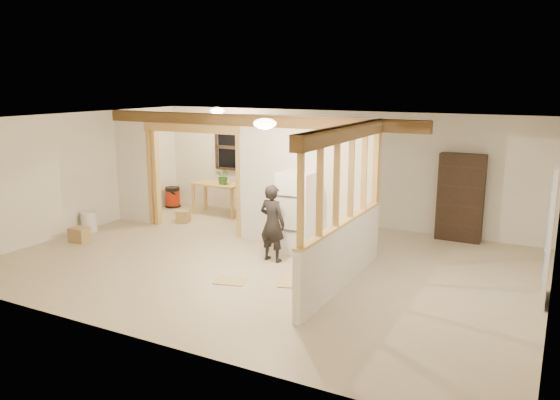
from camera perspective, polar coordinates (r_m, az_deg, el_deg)
The scene contains 30 objects.
floor at distance 9.66m, azimuth -1.60°, elevation -6.60°, with size 9.00×6.50×0.01m, color #BCAA8C.
ceiling at distance 9.16m, azimuth -1.69°, elevation 8.39°, with size 9.00×6.50×0.01m, color white.
wall_back at distance 12.22m, azimuth 5.89°, elevation 3.42°, with size 9.00×0.01×2.50m, color white.
wall_front at distance 6.78m, azimuth -15.32°, elevation -4.20°, with size 9.00×0.01×2.50m, color white.
wall_left at distance 12.16m, azimuth -20.45°, elevation 2.66°, with size 0.01×6.50×2.50m, color white.
wall_right at distance 8.17m, azimuth 27.03°, elevation -2.33°, with size 0.01×6.50×2.50m, color white.
partition_left_stub at distance 12.67m, azimuth -15.06°, elevation 3.37°, with size 0.90×0.12×2.50m, color white.
partition_center at distance 10.29m, azimuth 2.62°, elevation 1.79°, with size 2.80×0.12×2.50m, color white.
doorway_frame at distance 11.65m, azimuth -9.04°, elevation 2.14°, with size 2.46×0.14×2.20m, color tan.
header_beam_back at distance 10.71m, azimuth -3.19°, elevation 8.30°, with size 7.00×0.18×0.22m, color brown.
header_beam_right at distance 8.13m, azimuth 6.83°, elevation 6.96°, with size 0.18×3.30×0.22m, color brown.
pony_wall at distance 8.51m, azimuth 6.51°, elevation -5.75°, with size 0.12×3.20×1.00m, color white.
stud_partition at distance 8.23m, azimuth 6.71°, elevation 1.96°, with size 0.14×3.20×1.32m, color tan.
window_back at distance 13.29m, azimuth -4.70°, elevation 5.46°, with size 1.12×0.10×1.10m, color black.
french_door at distance 8.62m, azimuth 26.40°, elevation -3.28°, with size 0.12×0.86×2.00m, color white.
ceiling_dome_main at distance 8.58m, azimuth -1.59°, elevation 7.99°, with size 0.36×0.36×0.16m, color #FFEABF.
ceiling_dome_util at distance 12.44m, azimuth -6.56°, elevation 9.26°, with size 0.32×0.32×0.14m, color #FFEABF.
hanging_bulb at distance 11.60m, azimuth -6.43°, elevation 7.56°, with size 0.07×0.07×0.07m, color #FFD88C.
refrigerator at distance 10.06m, azimuth 1.85°, elevation -1.31°, with size 0.62×0.61×1.51m, color white.
woman at distance 9.58m, azimuth -0.81°, elevation -2.43°, with size 0.50×0.33×1.38m, color black.
work_table at distance 13.13m, azimuth -6.46°, elevation 0.15°, with size 1.20×0.60×0.75m, color tan.
potted_plant at distance 12.86m, azimuth -5.91°, elevation 2.49°, with size 0.35×0.30×0.39m, color #316124.
shop_vac at distance 14.06m, azimuth -11.14°, elevation 0.32°, with size 0.40×0.40×0.52m, color #961B06.
bookshelf at distance 11.35m, azimuth 18.34°, elevation 0.24°, with size 0.87×0.29×1.75m, color black.
bucket at distance 12.25m, azimuth -19.33°, elevation -2.17°, with size 0.33×0.33×0.42m, color white.
box_util_a at distance 12.39m, azimuth -2.51°, elevation -1.69°, with size 0.30×0.26×0.26m, color tan.
box_util_b at distance 12.55m, azimuth -10.06°, elevation -1.67°, with size 0.29×0.29×0.27m, color tan.
box_front at distance 11.57m, azimuth -20.22°, elevation -3.42°, with size 0.35×0.28×0.28m, color tan.
floor_panel_near at distance 8.79m, azimuth 2.02°, elevation -8.46°, with size 0.62×0.62×0.02m, color tan.
floor_panel_far at distance 8.84m, azimuth -5.17°, elevation -8.40°, with size 0.49×0.39×0.02m, color tan.
Camera 1 is at (4.51, -7.95, 3.13)m, focal length 35.00 mm.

